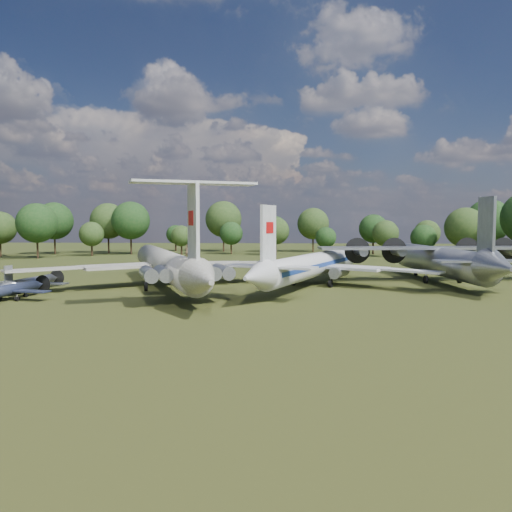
# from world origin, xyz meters

# --- Properties ---
(ground) EXTENTS (300.00, 300.00, 0.00)m
(ground) POSITION_xyz_m (0.00, 0.00, 0.00)
(ground) COLOR #223812
(ground) RESTS_ON ground
(il62_airliner) EXTENTS (60.19, 67.05, 5.40)m
(il62_airliner) POSITION_xyz_m (-2.10, 2.91, 2.70)
(il62_airliner) COLOR silver
(il62_airliner) RESTS_ON ground
(tu104_jet) EXTENTS (52.23, 58.86, 4.86)m
(tu104_jet) POSITION_xyz_m (19.25, 7.05, 2.43)
(tu104_jet) COLOR silver
(tu104_jet) RESTS_ON ground
(an12_transport) EXTENTS (41.82, 45.77, 5.54)m
(an12_transport) POSITION_xyz_m (39.18, 11.97, 2.77)
(an12_transport) COLOR gray
(an12_transport) RESTS_ON ground
(small_prop_west) EXTENTS (12.44, 15.22, 1.98)m
(small_prop_west) POSITION_xyz_m (-18.47, -9.15, 0.99)
(small_prop_west) COLOR black
(small_prop_west) RESTS_ON ground
(small_prop_northwest) EXTENTS (11.88, 14.92, 1.99)m
(small_prop_northwest) POSITION_xyz_m (-19.64, -1.85, 1.00)
(small_prop_northwest) COLOR #A8ABB0
(small_prop_northwest) RESTS_ON ground
(person_on_il62) EXTENTS (0.59, 0.40, 1.58)m
(person_on_il62) POSITION_xyz_m (3.69, -11.05, 6.19)
(person_on_il62) COLOR olive
(person_on_il62) RESTS_ON il62_airliner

